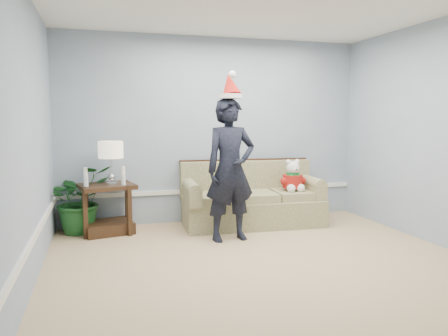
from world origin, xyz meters
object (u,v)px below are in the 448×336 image
side_table (108,214)px  houseplant (79,199)px  sofa (251,202)px  teddy_bear (293,179)px  table_lamp (111,152)px  man (230,170)px

side_table → houseplant: bearing=158.1°
sofa → teddy_bear: 0.68m
table_lamp → houseplant: bearing=154.9°
teddy_bear → side_table: bearing=176.6°
man → table_lamp: bearing=146.8°
table_lamp → houseplant: table_lamp is taller
side_table → houseplant: houseplant is taller
houseplant → table_lamp: bearing=-25.1°
sofa → man: (-0.53, -0.70, 0.56)m
man → teddy_bear: 1.27m
table_lamp → houseplant: size_ratio=0.63×
side_table → sofa: bearing=-1.4°
side_table → table_lamp: table_lamp is taller
sofa → houseplant: 2.38m
sofa → side_table: sofa is taller
teddy_bear → houseplant: bearing=174.4°
side_table → man: size_ratio=0.44×
houseplant → sofa: bearing=-4.7°
man → side_table: bearing=146.2°
sofa → man: man is taller
table_lamp → teddy_bear: size_ratio=1.22×
table_lamp → teddy_bear: table_lamp is taller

